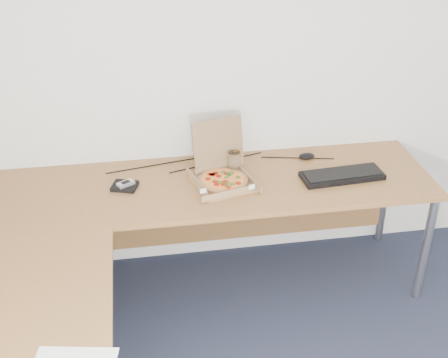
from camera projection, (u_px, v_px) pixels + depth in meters
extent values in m
cube|color=#976435|center=(212.00, 185.00, 3.33)|extent=(2.50, 0.70, 0.03)
cube|color=#976435|center=(20.00, 349.00, 2.26)|extent=(0.70, 1.50, 0.03)
cylinder|color=gray|center=(385.00, 195.00, 3.94)|extent=(0.05, 0.05, 0.70)
cube|color=#9B784D|center=(223.00, 183.00, 3.31)|extent=(0.30, 0.30, 0.01)
cube|color=#9B784D|center=(218.00, 145.00, 3.38)|extent=(0.30, 0.06, 0.30)
cylinder|color=#B27845|center=(223.00, 181.00, 3.30)|extent=(0.27, 0.27, 0.02)
cylinder|color=red|center=(223.00, 179.00, 3.30)|extent=(0.24, 0.24, 0.00)
cylinder|color=silver|center=(234.00, 163.00, 3.39)|extent=(0.08, 0.08, 0.13)
cube|color=black|center=(342.00, 176.00, 3.37)|extent=(0.48, 0.20, 0.03)
ellipsoid|color=black|center=(307.00, 156.00, 3.57)|extent=(0.11, 0.09, 0.03)
cube|color=black|center=(125.00, 186.00, 3.27)|extent=(0.16, 0.15, 0.02)
cube|color=#B2B5BA|center=(126.00, 184.00, 3.26)|extent=(0.10, 0.09, 0.02)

